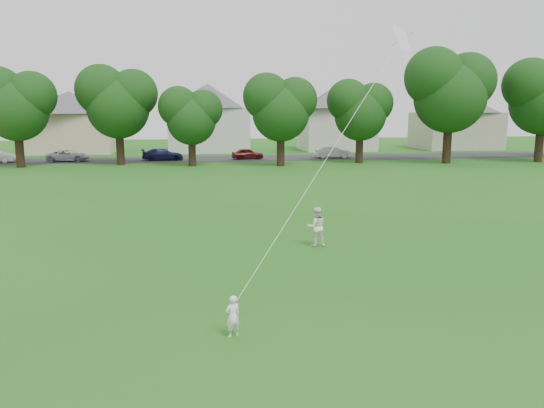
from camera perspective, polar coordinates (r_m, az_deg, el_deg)
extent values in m
plane|color=#175713|center=(14.39, -0.35, -10.50)|extent=(160.00, 160.00, 0.00)
cube|color=#2D2D30|center=(55.60, -6.49, 4.86)|extent=(90.00, 7.00, 0.01)
imported|color=white|center=(12.20, -4.23, -11.95)|extent=(0.42, 0.35, 0.98)
imported|color=white|center=(19.92, 4.78, -2.45)|extent=(0.75, 0.60, 1.49)
plane|color=white|center=(20.40, 13.82, 16.88)|extent=(1.00, 0.89, 0.85)
cylinder|color=white|center=(15.63, 6.99, 6.63)|extent=(0.01, 0.01, 12.20)
cylinder|color=black|center=(51.92, -25.52, 5.44)|extent=(0.73, 0.73, 3.39)
cylinder|color=black|center=(51.11, -16.03, 6.05)|extent=(0.74, 0.74, 3.53)
cylinder|color=black|center=(48.71, -8.59, 5.69)|extent=(0.68, 0.68, 2.76)
cylinder|color=black|center=(48.16, 0.94, 6.02)|extent=(0.72, 0.72, 3.21)
cylinder|color=black|center=(51.72, 9.38, 6.09)|extent=(0.70, 0.70, 3.07)
cylinder|color=black|center=(53.30, 18.33, 6.44)|extent=(0.80, 0.80, 4.19)
cylinder|color=black|center=(58.14, 26.81, 5.96)|extent=(0.77, 0.77, 3.85)
imported|color=#9FA3AD|center=(55.86, -21.07, 4.85)|extent=(4.11, 2.07, 1.11)
imported|color=#13143B|center=(54.60, -11.69, 5.25)|extent=(4.20, 1.92, 1.19)
imported|color=#4C120F|center=(54.80, -2.64, 5.42)|extent=(3.39, 1.66, 1.11)
imported|color=#B8B8B8|center=(56.43, 6.58, 5.58)|extent=(3.93, 1.72, 1.26)
cube|color=beige|center=(66.90, -20.79, 7.12)|extent=(9.68, 6.35, 4.60)
pyramid|color=#4F4D52|center=(66.87, -21.06, 11.25)|extent=(13.96, 13.96, 2.53)
cube|color=silver|center=(65.41, -6.86, 7.93)|extent=(9.44, 7.65, 5.24)
pyramid|color=#4F4D52|center=(65.43, -6.96, 12.75)|extent=(13.61, 13.61, 2.88)
cube|color=beige|center=(67.79, 6.92, 7.99)|extent=(8.66, 7.28, 5.21)
pyramid|color=#4F4D52|center=(67.81, 7.02, 12.61)|extent=(12.49, 12.49, 2.86)
cube|color=#B4AD95|center=(73.65, 19.11, 7.47)|extent=(9.83, 7.69, 4.66)
pyramid|color=#4F4D52|center=(73.63, 19.34, 11.27)|extent=(14.19, 14.19, 2.56)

